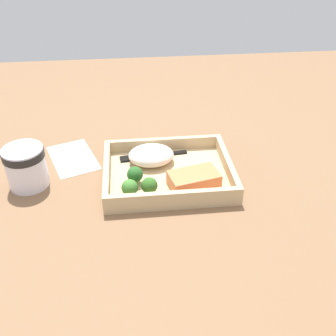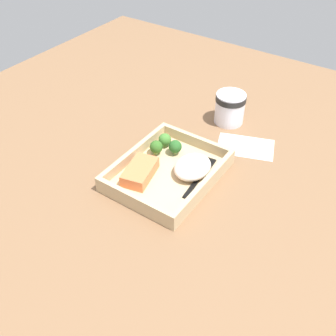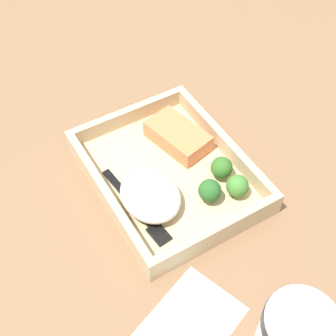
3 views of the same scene
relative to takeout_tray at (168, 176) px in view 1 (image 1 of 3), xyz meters
The scene contains 11 objects.
ground_plane 1.60cm from the takeout_tray, ahead, with size 160.00×160.00×2.00cm, color brown.
takeout_tray is the anchor object (origin of this frame).
tray_rim 2.05cm from the takeout_tray, ahead, with size 27.56×21.86×2.90cm.
salmon_fillet 7.12cm from the takeout_tray, 136.07° to the left, with size 10.21×5.83×3.00cm, color #EB7846.
mashed_potatoes 6.41cm from the takeout_tray, 56.10° to the right, with size 10.24×8.35×3.80cm, color silver.
broccoli_floret_1 8.50cm from the takeout_tray, 56.11° to the left, with size 3.35×3.35×3.83cm.
broccoli_floret_2 8.20cm from the takeout_tray, 20.58° to the left, with size 3.37×3.37×3.96cm.
broccoli_floret_3 11.11cm from the takeout_tray, 38.76° to the left, with size 3.35×3.35×3.69cm.
fork 8.07cm from the takeout_tray, 63.03° to the right, with size 15.89×3.30×0.44cm.
paper_cup 30.14cm from the takeout_tray, ahead, with size 8.57×8.57×8.96cm.
receipt_slip 23.96cm from the takeout_tray, 25.76° to the right, with size 9.40×14.81×0.24cm, color white.
Camera 1 is at (7.46, 69.60, 50.97)cm, focal length 42.00 mm.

